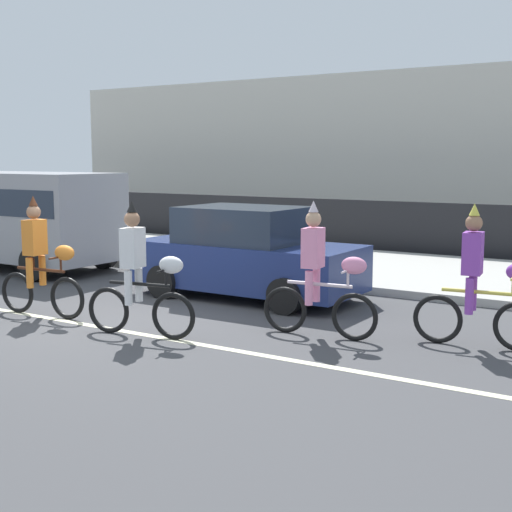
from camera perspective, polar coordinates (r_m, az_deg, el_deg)
ground_plane at (r=11.35m, az=-11.01°, el=-5.04°), size 80.00×80.00×0.00m
road_centre_line at (r=11.01m, az=-12.80°, el=-5.48°), size 36.00×0.14×0.01m
sidewalk_curb at (r=16.58m, az=4.58°, el=-0.59°), size 60.00×5.00×0.15m
fence_line at (r=19.10m, az=8.67°, el=2.35°), size 40.00×0.08×1.40m
building_backdrop at (r=27.28m, az=15.00°, el=7.91°), size 28.00×8.00×5.31m
parade_cyclist_orange at (r=11.77m, az=-16.81°, el=-0.61°), size 1.72×0.50×1.92m
parade_cyclist_zebra at (r=10.11m, az=-9.23°, el=-1.73°), size 1.70×0.54×1.92m
parade_cyclist_pink at (r=10.00m, az=5.17°, el=-1.76°), size 1.72×0.50×1.92m
parade_cyclist_purple at (r=9.84m, az=17.51°, el=-2.25°), size 1.72×0.51×1.92m
parked_van_grey at (r=17.02m, az=-18.45°, el=3.32°), size 5.00×2.22×2.18m
parked_car_navy at (r=12.80m, az=-0.77°, el=0.10°), size 4.10×1.92×1.64m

